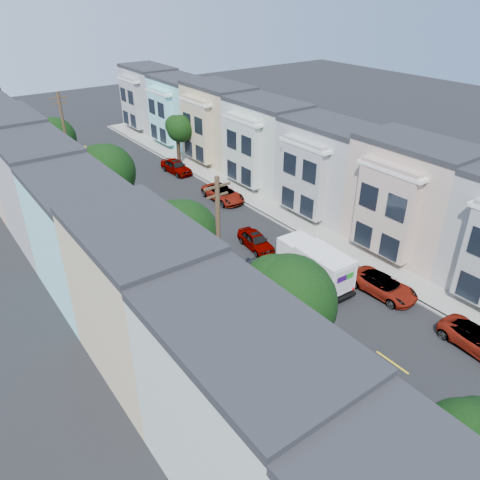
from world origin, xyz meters
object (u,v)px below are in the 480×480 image
object	(u,v)px
parked_right_a	(478,340)
tree_b	(286,304)
parked_left_d	(164,249)
tree_e	(54,139)
parked_left_c	(244,319)
tree_d	(106,173)
utility_pole_far	(67,145)
parked_left_b	(374,430)
tree_far_r	(179,129)
parked_right_d	(176,167)
parked_right_c	(223,194)
fedex_truck	(315,264)
lead_sedan	(256,241)
parked_right_b	(384,286)
utility_pole_near	(219,260)
tree_c	(183,235)

from	to	relation	value
parked_right_a	tree_b	bearing A→B (deg)	161.64
parked_left_d	tree_e	bearing A→B (deg)	94.78
parked_left_c	tree_d	bearing A→B (deg)	99.83
parked_left_d	utility_pole_far	bearing A→B (deg)	95.84
parked_left_b	parked_left_d	xyz separation A→B (m)	(0.00, 20.62, 0.02)
parked_left_b	parked_left_c	world-z (taller)	parked_left_b
parked_left_c	tree_far_r	bearing A→B (deg)	72.46
parked_left_d	parked_right_d	xyz separation A→B (m)	(9.80, 15.43, 0.07)
parked_left_d	parked_right_c	xyz separation A→B (m)	(9.80, 6.18, 0.01)
utility_pole_far	parked_right_a	size ratio (longest dim) A/B	2.20
fedex_truck	lead_sedan	world-z (taller)	fedex_truck
tree_e	lead_sedan	xyz separation A→B (m)	(8.03, -23.57, -4.03)
parked_right_a	parked_right_d	bearing A→B (deg)	93.25
parked_left_b	parked_right_d	world-z (taller)	parked_right_d
tree_far_r	parked_right_b	distance (m)	31.34
tree_e	parked_left_c	xyz separation A→B (m)	(1.40, -30.90, -4.09)
parked_left_b	parked_right_c	bearing A→B (deg)	68.56
parked_right_b	parked_right_c	bearing A→B (deg)	87.08
tree_d	tree_far_r	bearing A→B (deg)	40.47
tree_d	fedex_truck	xyz separation A→B (m)	(8.35, -15.98, -3.67)
fedex_truck	tree_b	bearing A→B (deg)	-141.24
fedex_truck	parked_left_c	distance (m)	7.09
parked_right_a	parked_left_b	bearing A→B (deg)	-173.77
utility_pole_far	fedex_truck	distance (m)	27.07
utility_pole_near	utility_pole_far	xyz separation A→B (m)	(0.00, 26.00, 0.00)
utility_pole_far	parked_left_d	size ratio (longest dim) A/B	2.18
tree_c	parked_right_c	world-z (taller)	tree_c
tree_far_r	parked_left_b	bearing A→B (deg)	-107.07
tree_far_r	tree_e	bearing A→B (deg)	168.67
tree_e	parked_right_b	bearing A→B (deg)	-71.63
parked_left_c	parked_right_a	bearing A→B (deg)	-39.43
tree_far_r	utility_pole_near	world-z (taller)	utility_pole_near
parked_left_c	parked_right_c	xyz separation A→B (m)	(9.80, 16.64, 0.08)
parked_right_a	parked_right_d	size ratio (longest dim) A/B	0.97
utility_pole_near	tree_b	bearing A→B (deg)	-90.02
tree_c	tree_d	size ratio (longest dim) A/B	0.94
parked_left_b	parked_right_d	size ratio (longest dim) A/B	0.88
tree_far_r	parked_left_b	size ratio (longest dim) A/B	1.38
parked_right_a	utility_pole_near	bearing A→B (deg)	141.04
tree_far_r	parked_right_b	bearing A→B (deg)	-93.67
tree_far_r	parked_left_d	xyz separation A→B (m)	(-11.79, -17.80, -3.41)
tree_b	fedex_truck	xyz separation A→B (m)	(8.35, 6.23, -3.98)
parked_left_c	parked_right_c	size ratio (longest dim) A/B	0.76
tree_c	lead_sedan	size ratio (longest dim) A/B	1.72
tree_c	utility_pole_far	bearing A→B (deg)	89.99
tree_b	tree_d	bearing A→B (deg)	90.00
tree_e	tree_far_r	xyz separation A→B (m)	(13.20, -2.64, -0.60)
parked_left_b	parked_right_a	xyz separation A→B (m)	(9.80, 0.51, -0.04)
parked_left_b	parked_right_b	bearing A→B (deg)	35.44
tree_c	parked_left_c	bearing A→B (deg)	-73.12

